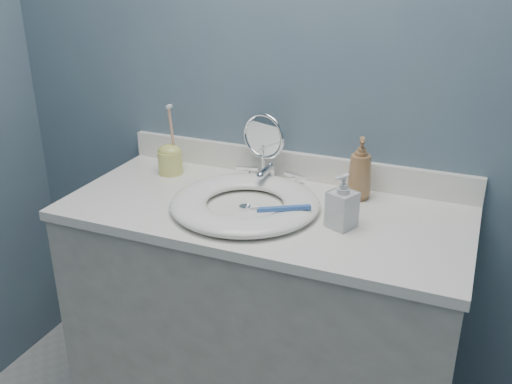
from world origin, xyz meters
The scene contains 12 objects.
back_wall centered at (0.00, 1.25, 1.20)m, with size 2.20×0.02×2.40m, color #4D5E74.
vanity_cabinet centered at (0.00, 0.97, 0.42)m, with size 1.20×0.55×0.85m, color beige.
countertop centered at (0.00, 0.97, 0.86)m, with size 1.22×0.57×0.03m, color white.
backsplash centered at (0.00, 1.24, 0.93)m, with size 1.22×0.02×0.09m, color white.
basin centered at (-0.05, 0.94, 0.90)m, with size 0.45×0.45×0.04m, color white, non-canonical shape.
drain centered at (-0.05, 0.94, 0.88)m, with size 0.04×0.04×0.01m, color silver.
faucet centered at (-0.05, 1.14, 0.91)m, with size 0.25×0.13×0.07m.
makeup_mirror centered at (-0.08, 1.18, 1.01)m, with size 0.16×0.09×0.23m.
soap_bottle_amber centered at (0.25, 1.15, 0.98)m, with size 0.08×0.08×0.20m, color #966B44.
soap_bottle_clear centered at (0.25, 0.94, 0.96)m, with size 0.07×0.07×0.16m, color silver.
toothbrush_holder centered at (-0.40, 1.11, 0.94)m, with size 0.09×0.09×0.24m.
toothbrush_lying centered at (0.08, 0.90, 0.92)m, with size 0.16×0.10×0.02m.
Camera 1 is at (0.58, -0.48, 1.60)m, focal length 40.00 mm.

